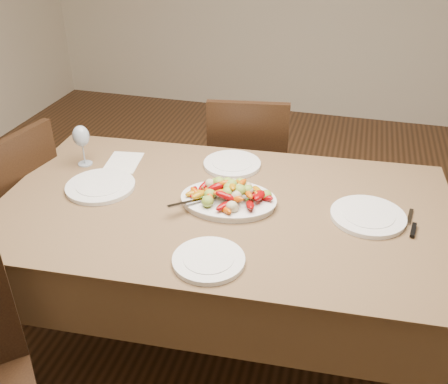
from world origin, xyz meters
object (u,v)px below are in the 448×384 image
(chair_far, at_px, (248,168))
(plate_right, at_px, (368,216))
(plate_near, at_px, (209,260))
(wine_glass, at_px, (82,144))
(dining_table, at_px, (224,277))
(chair_left, at_px, (5,217))
(serving_platter, at_px, (228,201))
(plate_left, at_px, (101,186))
(plate_far, at_px, (232,164))

(chair_far, distance_m, plate_right, 1.06)
(plate_near, xyz_separation_m, wine_glass, (-0.76, 0.54, 0.09))
(dining_table, distance_m, wine_glass, 0.88)
(chair_far, distance_m, plate_near, 1.26)
(chair_left, height_order, plate_near, chair_left)
(serving_platter, distance_m, plate_left, 0.56)
(dining_table, bearing_deg, chair_far, 95.66)
(dining_table, relative_size, serving_platter, 4.87)
(dining_table, height_order, wine_glass, wine_glass)
(dining_table, height_order, plate_far, plate_far)
(plate_far, relative_size, plate_near, 1.06)
(serving_platter, bearing_deg, chair_left, 178.88)
(serving_platter, relative_size, plate_left, 1.28)
(chair_far, relative_size, plate_right, 3.29)
(plate_near, bearing_deg, plate_right, 39.10)
(chair_left, height_order, plate_right, chair_left)
(chair_far, bearing_deg, chair_left, 28.76)
(plate_left, bearing_deg, chair_far, 61.72)
(chair_left, xyz_separation_m, plate_far, (1.08, 0.30, 0.29))
(serving_platter, bearing_deg, plate_left, -177.65)
(chair_left, bearing_deg, plate_near, 80.08)
(chair_left, distance_m, serving_platter, 1.18)
(chair_left, xyz_separation_m, wine_glass, (0.41, 0.14, 0.39))
(chair_left, xyz_separation_m, plate_left, (0.58, -0.05, 0.29))
(dining_table, distance_m, chair_far, 0.86)
(plate_near, bearing_deg, chair_far, 96.09)
(serving_platter, bearing_deg, wine_glass, 167.82)
(serving_platter, bearing_deg, plate_near, -85.42)
(dining_table, xyz_separation_m, plate_near, (0.05, -0.37, 0.39))
(plate_far, distance_m, plate_near, 0.71)
(plate_left, relative_size, plate_right, 1.02)
(dining_table, height_order, plate_left, plate_left)
(chair_far, height_order, plate_left, chair_far)
(dining_table, distance_m, plate_far, 0.52)
(plate_near, bearing_deg, serving_platter, 94.58)
(dining_table, xyz_separation_m, chair_far, (-0.08, 0.85, 0.10))
(dining_table, distance_m, plate_right, 0.69)
(chair_far, height_order, serving_platter, chair_far)
(wine_glass, bearing_deg, chair_far, 46.88)
(chair_far, xyz_separation_m, serving_platter, (0.10, -0.83, 0.30))
(dining_table, bearing_deg, serving_platter, 42.75)
(chair_left, bearing_deg, plate_left, 94.55)
(chair_far, distance_m, chair_left, 1.32)
(chair_left, height_order, plate_left, chair_left)
(plate_far, bearing_deg, plate_near, -82.07)
(chair_far, bearing_deg, plate_right, 120.23)
(chair_left, relative_size, serving_platter, 2.52)
(plate_right, height_order, plate_near, same)
(chair_far, bearing_deg, dining_table, 86.59)
(plate_right, relative_size, plate_far, 1.09)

